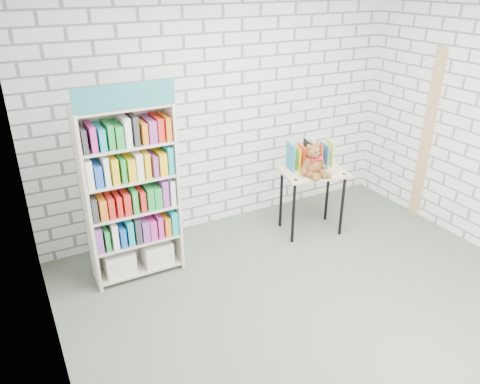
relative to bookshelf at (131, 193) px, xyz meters
name	(u,v)px	position (x,y,z in m)	size (l,w,h in m)	color
ground	(320,306)	(1.34, -1.36, -0.91)	(4.50, 4.50, 0.00)	#525B4D
room_shell	(337,123)	(1.34, -1.36, 0.87)	(4.52, 4.02, 2.81)	silver
bookshelf	(131,193)	(0.00, 0.00, 0.00)	(0.89, 0.35, 2.01)	beige
display_table	(313,180)	(2.10, -0.13, -0.24)	(0.81, 0.64, 0.78)	tan
table_books	(310,155)	(2.12, -0.01, 0.02)	(0.54, 0.32, 0.30)	teal
teddy_bear	(314,163)	(2.02, -0.22, 0.01)	(0.34, 0.31, 0.37)	brown
door_trim	(427,136)	(3.57, -0.41, 0.14)	(0.05, 0.12, 2.10)	tan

